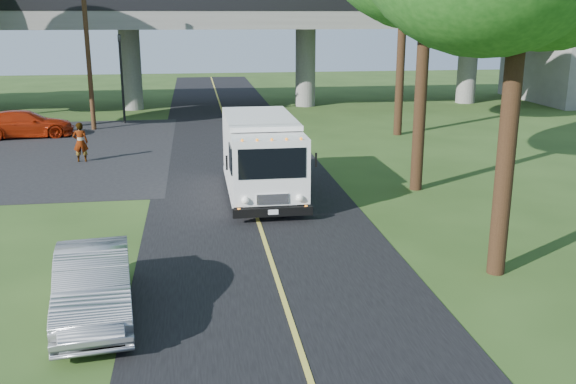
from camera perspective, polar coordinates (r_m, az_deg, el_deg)
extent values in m
plane|color=#2A4318|center=(14.63, -0.30, -9.87)|extent=(120.00, 120.00, 0.00)
cube|color=black|center=(24.00, -3.64, 0.33)|extent=(7.00, 90.00, 0.02)
cube|color=gold|center=(23.99, -3.64, 0.38)|extent=(0.12, 90.00, 0.01)
cube|color=slate|center=(45.13, -6.20, 15.04)|extent=(50.00, 9.00, 1.20)
cube|color=black|center=(40.74, -5.98, 16.28)|extent=(50.00, 0.25, 0.80)
cube|color=black|center=(49.53, -6.45, 16.11)|extent=(50.00, 0.25, 0.80)
cube|color=slate|center=(52.58, 22.81, 10.73)|extent=(4.00, 10.00, 6.00)
cylinder|color=slate|center=(45.43, -13.79, 10.53)|extent=(1.40, 1.40, 5.40)
cylinder|color=slate|center=(45.91, 1.56, 11.01)|extent=(1.40, 1.40, 5.40)
cylinder|color=slate|center=(49.40, 15.66, 10.77)|extent=(1.40, 1.40, 5.40)
cylinder|color=black|center=(39.49, -14.55, 9.66)|extent=(0.14, 0.14, 5.20)
imported|color=black|center=(39.35, -14.75, 12.55)|extent=(0.18, 0.22, 1.10)
cylinder|color=#472D19|center=(37.57, -17.38, 12.09)|extent=(0.26, 0.26, 9.00)
cylinder|color=#382314|center=(16.13, 18.96, 4.77)|extent=(0.44, 0.44, 7.00)
cylinder|color=#382314|center=(23.64, 11.76, 9.29)|extent=(0.44, 0.44, 7.70)
cylinder|color=#382314|center=(34.95, 9.94, 10.42)|extent=(0.44, 0.44, 6.65)
cube|color=white|center=(23.45, -2.61, 4.16)|extent=(2.40, 4.39, 2.24)
cube|color=white|center=(20.47, -1.72, 2.21)|extent=(2.39, 1.80, 2.04)
cube|color=black|center=(19.55, -1.42, 2.55)|extent=(2.09, 0.08, 0.95)
cube|color=black|center=(19.85, -1.36, -1.78)|extent=(2.49, 0.18, 0.28)
cube|color=white|center=(23.37, -2.47, 0.67)|extent=(2.40, 5.78, 0.18)
cylinder|color=black|center=(20.86, -4.53, -0.76)|extent=(0.28, 0.90, 0.90)
cylinder|color=black|center=(21.08, 0.99, -0.54)|extent=(0.28, 0.90, 0.90)
cylinder|color=black|center=(24.90, -5.21, 1.90)|extent=(0.28, 0.90, 0.90)
cylinder|color=black|center=(25.09, -0.57, 2.07)|extent=(0.28, 0.90, 0.90)
imported|color=#A5230A|center=(36.75, -22.30, 5.62)|extent=(5.08, 2.57, 1.41)
imported|color=gray|center=(14.40, -16.89, -7.87)|extent=(2.04, 4.54, 1.44)
imported|color=gray|center=(29.58, -17.97, 4.22)|extent=(0.65, 0.43, 1.76)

